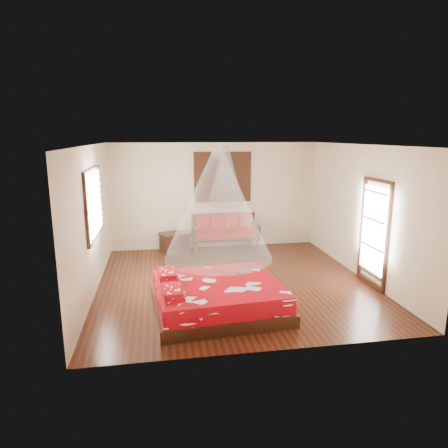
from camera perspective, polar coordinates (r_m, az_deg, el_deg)
The scene contains 10 objects.
room at distance 7.99m, azimuth 1.44°, elevation 1.14°, with size 5.54×5.54×2.84m.
bed at distance 7.03m, azimuth -1.00°, elevation -10.29°, with size 2.34×2.15×0.65m.
daybed at distance 10.50m, azimuth 0.12°, elevation -0.99°, with size 1.71×0.76×0.94m.
storage_chest at distance 10.51m, azimuth -7.00°, elevation -2.57°, with size 0.87×0.76×0.50m.
shutter_panel at distance 10.60m, azimuth -0.19°, elevation 6.71°, with size 1.52×0.06×1.32m.
window_left at distance 8.08m, azimuth -18.07°, elevation 2.81°, with size 0.10×1.74×1.34m.
glazed_door at distance 8.46m, azimuth 20.61°, elevation -1.32°, with size 0.08×1.02×2.16m.
wine_tray at distance 7.44m, azimuth 2.89°, elevation -6.43°, with size 0.29×0.29×0.23m.
mosquito_net_main at distance 6.58m, azimuth -0.88°, elevation 2.65°, with size 1.83×1.83×1.80m, color white.
mosquito_net_daybed at distance 10.13m, azimuth 0.24°, elevation 7.01°, with size 0.92×0.92×1.50m, color white.
Camera 1 is at (-1.50, -7.69, 2.99)m, focal length 32.00 mm.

